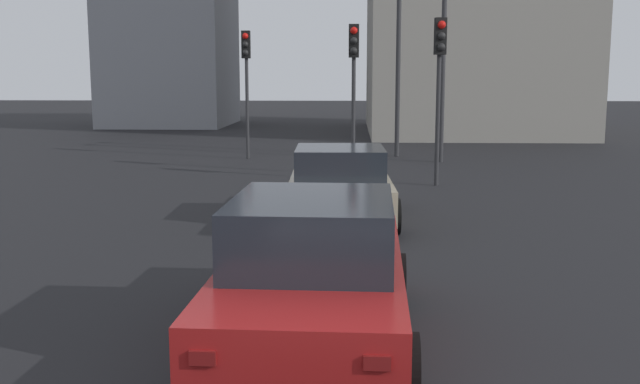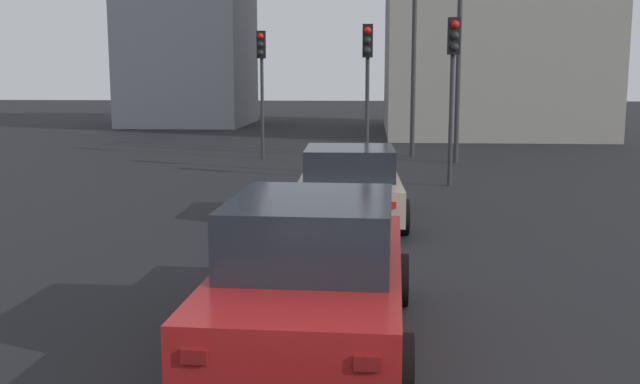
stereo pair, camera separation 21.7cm
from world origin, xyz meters
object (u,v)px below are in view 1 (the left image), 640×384
(car_red_second, at_px, (314,275))
(traffic_light_near_left, at_px, (354,68))
(street_lamp_far, at_px, (444,25))
(traffic_light_near_right, at_px, (246,68))
(car_beige_lead, at_px, (340,185))
(street_lamp_kerbside, at_px, (398,42))
(traffic_light_far_left, at_px, (440,66))

(car_red_second, xyz_separation_m, traffic_light_near_left, (13.27, -0.41, 2.24))
(car_red_second, height_order, street_lamp_far, street_lamp_far)
(traffic_light_near_right, bearing_deg, car_beige_lead, 18.57)
(car_red_second, height_order, traffic_light_near_left, traffic_light_near_left)
(car_red_second, bearing_deg, street_lamp_kerbside, -4.31)
(traffic_light_near_right, height_order, street_lamp_kerbside, street_lamp_kerbside)
(street_lamp_kerbside, bearing_deg, street_lamp_far, -141.85)
(street_lamp_kerbside, xyz_separation_m, street_lamp_far, (-1.69, -1.32, 0.43))
(car_red_second, relative_size, traffic_light_near_right, 1.08)
(street_lamp_kerbside, bearing_deg, traffic_light_far_left, -175.00)
(car_red_second, xyz_separation_m, street_lamp_far, (16.64, -3.27, 3.60))
(car_beige_lead, relative_size, traffic_light_far_left, 1.01)
(traffic_light_far_left, bearing_deg, car_beige_lead, -35.19)
(street_lamp_kerbside, bearing_deg, car_red_second, 173.95)
(traffic_light_near_right, bearing_deg, street_lamp_kerbside, 102.37)
(car_beige_lead, bearing_deg, traffic_light_far_left, -28.85)
(car_beige_lead, height_order, traffic_light_near_left, traffic_light_near_left)
(car_beige_lead, xyz_separation_m, traffic_light_near_left, (6.56, -0.26, 2.30))
(traffic_light_near_left, bearing_deg, traffic_light_far_left, 49.62)
(street_lamp_kerbside, bearing_deg, traffic_light_near_right, 101.08)
(traffic_light_far_left, xyz_separation_m, street_lamp_kerbside, (6.95, 0.61, 0.92))
(car_beige_lead, bearing_deg, street_lamp_kerbside, -10.40)
(car_red_second, distance_m, traffic_light_near_left, 13.46)
(traffic_light_near_right, bearing_deg, traffic_light_far_left, 45.08)
(car_red_second, xyz_separation_m, street_lamp_kerbside, (18.32, -1.94, 3.17))
(car_red_second, height_order, street_lamp_kerbside, street_lamp_kerbside)
(street_lamp_kerbside, relative_size, street_lamp_far, 0.89)
(traffic_light_near_right, distance_m, street_lamp_kerbside, 5.27)
(car_red_second, distance_m, traffic_light_far_left, 11.87)
(street_lamp_far, bearing_deg, car_beige_lead, 162.57)
(car_beige_lead, relative_size, car_red_second, 0.92)
(car_beige_lead, distance_m, traffic_light_near_right, 11.36)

